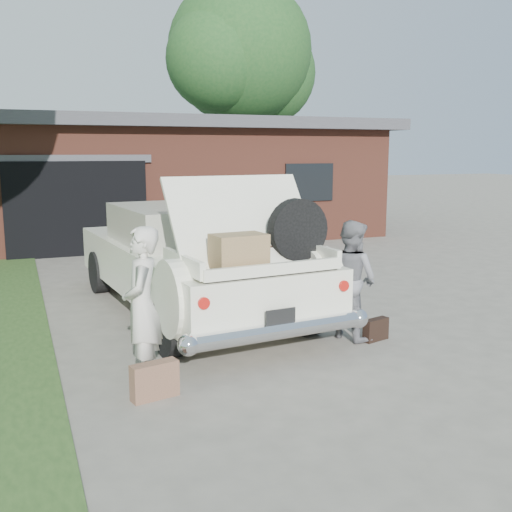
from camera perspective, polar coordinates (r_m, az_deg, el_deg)
name	(u,v)px	position (r m, az deg, el deg)	size (l,w,h in m)	color
ground	(274,352)	(7.41, 1.75, -9.16)	(90.00, 90.00, 0.00)	gray
house	(151,177)	(18.30, -9.99, 7.46)	(12.80, 7.80, 3.30)	brown
tree_right	(242,58)	(23.56, -1.36, 18.30)	(6.15, 5.35, 8.77)	#38281E
sedan	(191,258)	(9.10, -6.19, -0.23)	(2.67, 5.79, 2.12)	white
woman_left	(142,306)	(6.38, -10.80, -4.69)	(0.61, 0.40, 1.67)	beige
woman_right	(351,279)	(7.90, 9.04, -2.22)	(0.76, 0.59, 1.55)	gray
suitcase_left	(155,381)	(6.14, -9.63, -11.62)	(0.48, 0.15, 0.37)	brown
suitcase_right	(376,330)	(7.97, 11.34, -6.88)	(0.38, 0.12, 0.29)	black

